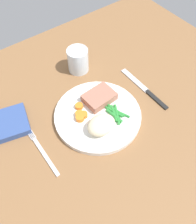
{
  "coord_description": "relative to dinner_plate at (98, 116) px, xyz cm",
  "views": [
    {
      "loc": [
        -20.39,
        -31.92,
        59.74
      ],
      "look_at": [
        3.02,
        -0.15,
        4.6
      ],
      "focal_mm": 38.32,
      "sensor_mm": 36.0,
      "label": 1
    }
  ],
  "objects": [
    {
      "name": "knife",
      "position": [
        18.3,
        -0.29,
        -0.6
      ],
      "size": [
        1.7,
        20.5,
        0.64
      ],
      "rotation": [
        0.0,
        0.0,
        0.03
      ],
      "color": "black",
      "rests_on": "dining_table"
    },
    {
      "name": "fork",
      "position": [
        -18.49,
        -0.26,
        -0.6
      ],
      "size": [
        1.44,
        16.6,
        0.4
      ],
      "rotation": [
        0.0,
        0.0,
        0.0
      ],
      "color": "silver",
      "rests_on": "dining_table"
    },
    {
      "name": "water_glass",
      "position": [
        6.53,
        19.91,
        2.68
      ],
      "size": [
        6.88,
        6.88,
        8.03
      ],
      "color": "silver",
      "rests_on": "dining_table"
    },
    {
      "name": "napkin",
      "position": [
        -22.94,
        12.93,
        0.2
      ],
      "size": [
        14.74,
        13.06,
        2.01
      ],
      "primitive_type": "cube",
      "rotation": [
        0.0,
        0.0,
        -0.25
      ],
      "color": "#334C8C",
      "rests_on": "dining_table"
    },
    {
      "name": "dinner_plate",
      "position": [
        0.0,
        0.0,
        0.0
      ],
      "size": [
        25.09,
        25.09,
        1.6
      ],
      "primitive_type": "cylinder",
      "color": "white",
      "rests_on": "dining_table"
    },
    {
      "name": "dining_table",
      "position": [
        -3.02,
        0.15,
        -1.8
      ],
      "size": [
        120.0,
        90.0,
        2.0
      ],
      "color": "brown",
      "rests_on": "ground"
    },
    {
      "name": "green_beans",
      "position": [
        4.03,
        -2.87,
        1.2
      ],
      "size": [
        4.66,
        8.71,
        0.9
      ],
      "color": "#2D8C38",
      "rests_on": "dinner_plate"
    },
    {
      "name": "mashed_potatoes",
      "position": [
        -2.26,
        -4.52,
        2.82
      ],
      "size": [
        7.99,
        6.33,
        4.05
      ],
      "primitive_type": "ellipsoid",
      "color": "beige",
      "rests_on": "dinner_plate"
    },
    {
      "name": "meat_portion",
      "position": [
        3.39,
        3.95,
        2.03
      ],
      "size": [
        9.32,
        7.24,
        2.45
      ],
      "primitive_type": "cube",
      "rotation": [
        0.0,
        0.0,
        0.06
      ],
      "color": "#A86B56",
      "rests_on": "dinner_plate"
    },
    {
      "name": "carrot_slices",
      "position": [
        -4.24,
        2.74,
        1.41
      ],
      "size": [
        4.34,
        6.03,
        1.28
      ],
      "color": "orange",
      "rests_on": "dinner_plate"
    }
  ]
}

